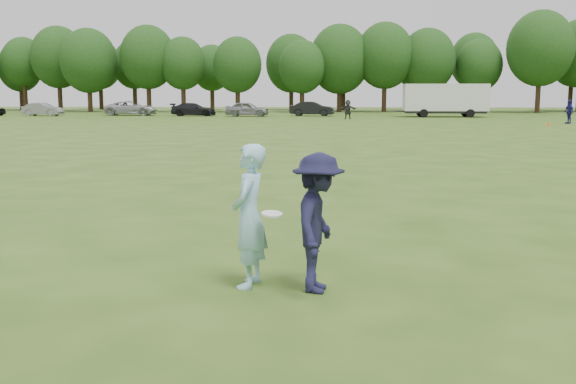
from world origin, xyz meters
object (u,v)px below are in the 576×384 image
object	(u,v)px
player_far_d	(348,109)
car_f	(312,109)
car_c	(131,108)
thrower	(249,216)
car_b	(43,109)
car_e	(247,109)
player_far_b	(569,112)
field_cone	(549,124)
cargo_trailer	(445,99)
defender	(318,223)
car_d	(193,109)

from	to	relation	value
player_far_d	car_f	xyz separation A→B (m)	(-3.41, 7.31, -0.14)
player_far_d	car_c	world-z (taller)	player_far_d
player_far_d	car_f	world-z (taller)	player_far_d
thrower	car_b	size ratio (longest dim) A/B	0.46
car_c	thrower	bearing A→B (deg)	-164.79
player_far_d	car_e	world-z (taller)	player_far_d
player_far_d	player_far_b	bearing A→B (deg)	-21.79
car_b	car_e	distance (m)	20.96
car_f	field_cone	xyz separation A→B (m)	(17.66, -18.43, -0.58)
car_e	field_cone	world-z (taller)	car_e
car_e	cargo_trailer	world-z (taller)	cargo_trailer
thrower	car_f	bearing A→B (deg)	-171.09
thrower	defender	xyz separation A→B (m)	(0.88, -0.15, -0.05)
defender	car_c	bearing A→B (deg)	26.49
player_far_d	car_f	bearing A→B (deg)	117.67
thrower	car_c	bearing A→B (deg)	-153.96
thrower	field_cone	distance (m)	45.06
defender	cargo_trailer	xyz separation A→B (m)	(11.38, 58.57, 0.90)
thrower	car_c	distance (m)	63.70
player_far_d	cargo_trailer	world-z (taller)	cargo_trailer
cargo_trailer	car_b	bearing A→B (deg)	179.38
car_b	cargo_trailer	xyz separation A→B (m)	(40.39, -0.43, 1.11)
thrower	car_d	distance (m)	60.91
car_c	field_cone	world-z (taller)	car_c
player_far_b	car_c	size ratio (longest dim) A/B	0.35
defender	player_far_b	distance (m)	49.02
car_b	cargo_trailer	distance (m)	40.40
defender	thrower	bearing A→B (deg)	88.21
thrower	car_e	bearing A→B (deg)	-164.82
car_f	field_cone	distance (m)	25.53
player_far_d	car_c	xyz separation A→B (m)	(-22.17, 7.79, -0.13)
car_c	car_e	xyz separation A→B (m)	(12.32, -1.95, -0.00)
player_far_b	field_cone	xyz separation A→B (m)	(-2.59, -3.44, -0.78)
player_far_d	car_d	distance (m)	16.83
defender	car_d	distance (m)	61.25
defender	car_f	size ratio (longest dim) A/B	0.40
thrower	player_far_d	distance (m)	52.93
field_cone	cargo_trailer	size ratio (longest dim) A/B	0.03
player_far_b	field_cone	distance (m)	4.38
thrower	player_far_d	xyz separation A→B (m)	(2.68, 52.86, -0.05)
thrower	player_far_d	bearing A→B (deg)	-174.68
thrower	car_f	distance (m)	60.17
defender	field_cone	world-z (taller)	defender
defender	car_d	xyz separation A→B (m)	(-13.63, 59.72, -0.22)
car_c	car_d	world-z (taller)	car_c
player_far_b	player_far_d	distance (m)	18.51
defender	car_f	bearing A→B (deg)	9.49
car_e	cargo_trailer	distance (m)	19.46
defender	car_b	world-z (taller)	defender
player_far_d	field_cone	world-z (taller)	player_far_d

